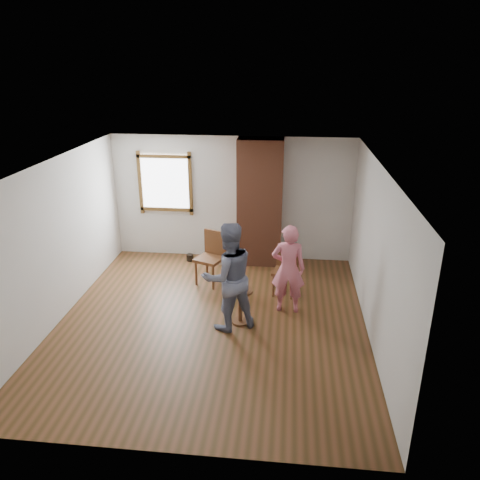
{
  "coord_description": "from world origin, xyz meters",
  "views": [
    {
      "loc": [
        1.17,
        -6.57,
        4.07
      ],
      "look_at": [
        0.38,
        0.8,
        1.15
      ],
      "focal_mm": 35.0,
      "sensor_mm": 36.0,
      "label": 1
    }
  ],
  "objects_px": {
    "stoneware_crock": "(220,252)",
    "dining_chair_right": "(286,267)",
    "man": "(228,277)",
    "person_pink": "(288,269)",
    "dining_chair_left": "(212,254)",
    "side_table": "(240,301)"
  },
  "relations": [
    {
      "from": "stoneware_crock",
      "to": "dining_chair_right",
      "type": "bearing_deg",
      "value": -41.02
    },
    {
      "from": "man",
      "to": "person_pink",
      "type": "relative_size",
      "value": 1.14
    },
    {
      "from": "person_pink",
      "to": "dining_chair_left",
      "type": "bearing_deg",
      "value": -32.78
    },
    {
      "from": "person_pink",
      "to": "dining_chair_right",
      "type": "bearing_deg",
      "value": -86.41
    },
    {
      "from": "dining_chair_right",
      "to": "man",
      "type": "bearing_deg",
      "value": -112.29
    },
    {
      "from": "stoneware_crock",
      "to": "person_pink",
      "type": "relative_size",
      "value": 0.29
    },
    {
      "from": "dining_chair_right",
      "to": "person_pink",
      "type": "distance_m",
      "value": 0.72
    },
    {
      "from": "dining_chair_right",
      "to": "side_table",
      "type": "height_order",
      "value": "dining_chair_right"
    },
    {
      "from": "dining_chair_left",
      "to": "person_pink",
      "type": "distance_m",
      "value": 1.74
    },
    {
      "from": "stoneware_crock",
      "to": "side_table",
      "type": "xyz_separation_m",
      "value": [
        0.68,
        -2.36,
        0.18
      ]
    },
    {
      "from": "man",
      "to": "dining_chair_right",
      "type": "bearing_deg",
      "value": -152.79
    },
    {
      "from": "stoneware_crock",
      "to": "dining_chair_right",
      "type": "xyz_separation_m",
      "value": [
        1.39,
        -1.21,
        0.28
      ]
    },
    {
      "from": "dining_chair_right",
      "to": "person_pink",
      "type": "height_order",
      "value": "person_pink"
    },
    {
      "from": "dining_chair_right",
      "to": "dining_chair_left",
      "type": "bearing_deg",
      "value": -179.27
    },
    {
      "from": "dining_chair_right",
      "to": "man",
      "type": "xyz_separation_m",
      "value": [
        -0.89,
        -1.29,
        0.39
      ]
    },
    {
      "from": "stoneware_crock",
      "to": "dining_chair_left",
      "type": "xyz_separation_m",
      "value": [
        -0.02,
        -0.93,
        0.35
      ]
    },
    {
      "from": "dining_chair_left",
      "to": "side_table",
      "type": "bearing_deg",
      "value": -41.38
    },
    {
      "from": "side_table",
      "to": "person_pink",
      "type": "relative_size",
      "value": 0.39
    },
    {
      "from": "man",
      "to": "side_table",
      "type": "bearing_deg",
      "value": -169.91
    },
    {
      "from": "dining_chair_right",
      "to": "man",
      "type": "height_order",
      "value": "man"
    },
    {
      "from": "dining_chair_left",
      "to": "dining_chair_right",
      "type": "xyz_separation_m",
      "value": [
        1.41,
        -0.29,
        -0.07
      ]
    },
    {
      "from": "man",
      "to": "person_pink",
      "type": "height_order",
      "value": "man"
    }
  ]
}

